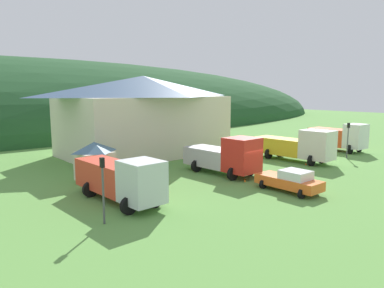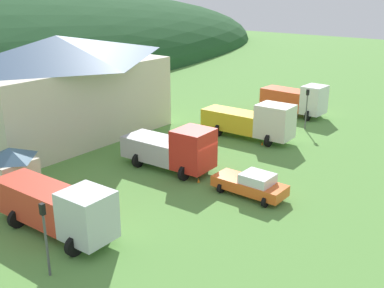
{
  "view_description": "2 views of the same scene",
  "coord_description": "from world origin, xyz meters",
  "px_view_note": "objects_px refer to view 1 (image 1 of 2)",
  "views": [
    {
      "loc": [
        -22.87,
        -19.84,
        7.43
      ],
      "look_at": [
        -1.71,
        4.77,
        2.54
      ],
      "focal_mm": 33.82,
      "sensor_mm": 36.0,
      "label": 1
    },
    {
      "loc": [
        -24.42,
        -18.71,
        13.02
      ],
      "look_at": [
        0.63,
        0.87,
        2.02
      ],
      "focal_mm": 42.81,
      "sensor_mm": 36.0,
      "label": 2
    }
  ],
  "objects_px": {
    "play_shed_cream": "(95,160)",
    "crane_truck_red": "(226,156)",
    "traffic_cone_mid_row": "(306,165)",
    "service_pickup_orange": "(290,181)",
    "tow_truck_silver": "(121,178)",
    "traffic_light_east": "(348,136)",
    "heavy_rig_striped": "(299,145)",
    "traffic_light_west": "(103,183)",
    "depot_building": "(144,114)",
    "traffic_cone_near_pickup": "(245,182)",
    "heavy_rig_white": "(340,137)"
  },
  "relations": [
    {
      "from": "service_pickup_orange",
      "to": "traffic_light_east",
      "type": "height_order",
      "value": "traffic_light_east"
    },
    {
      "from": "traffic_light_west",
      "to": "traffic_cone_mid_row",
      "type": "height_order",
      "value": "traffic_light_west"
    },
    {
      "from": "heavy_rig_white",
      "to": "traffic_light_west",
      "type": "bearing_deg",
      "value": -81.72
    },
    {
      "from": "depot_building",
      "to": "service_pickup_orange",
      "type": "xyz_separation_m",
      "value": [
        -0.68,
        -20.36,
        -3.81
      ]
    },
    {
      "from": "service_pickup_orange",
      "to": "traffic_light_east",
      "type": "bearing_deg",
      "value": 103.02
    },
    {
      "from": "heavy_rig_striped",
      "to": "heavy_rig_white",
      "type": "bearing_deg",
      "value": 91.49
    },
    {
      "from": "crane_truck_red",
      "to": "service_pickup_orange",
      "type": "distance_m",
      "value": 6.9
    },
    {
      "from": "crane_truck_red",
      "to": "traffic_light_east",
      "type": "relative_size",
      "value": 1.88
    },
    {
      "from": "crane_truck_red",
      "to": "traffic_light_west",
      "type": "bearing_deg",
      "value": -77.01
    },
    {
      "from": "traffic_light_west",
      "to": "traffic_light_east",
      "type": "xyz_separation_m",
      "value": [
        29.31,
        0.58,
        0.07
      ]
    },
    {
      "from": "play_shed_cream",
      "to": "service_pickup_orange",
      "type": "height_order",
      "value": "play_shed_cream"
    },
    {
      "from": "traffic_light_east",
      "to": "traffic_cone_near_pickup",
      "type": "relative_size",
      "value": 6.63
    },
    {
      "from": "traffic_cone_near_pickup",
      "to": "traffic_cone_mid_row",
      "type": "height_order",
      "value": "traffic_cone_mid_row"
    },
    {
      "from": "depot_building",
      "to": "traffic_cone_mid_row",
      "type": "relative_size",
      "value": 31.32
    },
    {
      "from": "service_pickup_orange",
      "to": "depot_building",
      "type": "bearing_deg",
      "value": 178.47
    },
    {
      "from": "depot_building",
      "to": "service_pickup_orange",
      "type": "relative_size",
      "value": 3.84
    },
    {
      "from": "play_shed_cream",
      "to": "depot_building",
      "type": "bearing_deg",
      "value": 37.97
    },
    {
      "from": "tow_truck_silver",
      "to": "crane_truck_red",
      "type": "xyz_separation_m",
      "value": [
        11.02,
        0.97,
        0.04
      ]
    },
    {
      "from": "play_shed_cream",
      "to": "traffic_cone_near_pickup",
      "type": "distance_m",
      "value": 12.48
    },
    {
      "from": "service_pickup_orange",
      "to": "traffic_light_west",
      "type": "relative_size",
      "value": 1.3
    },
    {
      "from": "traffic_cone_mid_row",
      "to": "traffic_light_east",
      "type": "bearing_deg",
      "value": -7.97
    },
    {
      "from": "heavy_rig_white",
      "to": "traffic_cone_mid_row",
      "type": "relative_size",
      "value": 11.3
    },
    {
      "from": "tow_truck_silver",
      "to": "traffic_cone_mid_row",
      "type": "height_order",
      "value": "tow_truck_silver"
    },
    {
      "from": "play_shed_cream",
      "to": "crane_truck_red",
      "type": "bearing_deg",
      "value": -30.85
    },
    {
      "from": "play_shed_cream",
      "to": "traffic_cone_near_pickup",
      "type": "bearing_deg",
      "value": -43.82
    },
    {
      "from": "depot_building",
      "to": "heavy_rig_white",
      "type": "height_order",
      "value": "depot_building"
    },
    {
      "from": "traffic_light_west",
      "to": "tow_truck_silver",
      "type": "bearing_deg",
      "value": 46.52
    },
    {
      "from": "traffic_cone_mid_row",
      "to": "service_pickup_orange",
      "type": "bearing_deg",
      "value": -154.39
    },
    {
      "from": "crane_truck_red",
      "to": "traffic_cone_mid_row",
      "type": "relative_size",
      "value": 12.11
    },
    {
      "from": "traffic_light_west",
      "to": "traffic_cone_near_pickup",
      "type": "xyz_separation_m",
      "value": [
        13.04,
        1.03,
        -2.34
      ]
    },
    {
      "from": "depot_building",
      "to": "crane_truck_red",
      "type": "relative_size",
      "value": 2.59
    },
    {
      "from": "traffic_light_east",
      "to": "heavy_rig_striped",
      "type": "bearing_deg",
      "value": 156.79
    },
    {
      "from": "crane_truck_red",
      "to": "heavy_rig_white",
      "type": "distance_m",
      "value": 19.63
    },
    {
      "from": "traffic_cone_near_pickup",
      "to": "tow_truck_silver",
      "type": "bearing_deg",
      "value": 169.87
    },
    {
      "from": "crane_truck_red",
      "to": "service_pickup_orange",
      "type": "relative_size",
      "value": 1.49
    },
    {
      "from": "service_pickup_orange",
      "to": "traffic_cone_mid_row",
      "type": "height_order",
      "value": "service_pickup_orange"
    },
    {
      "from": "play_shed_cream",
      "to": "tow_truck_silver",
      "type": "relative_size",
      "value": 0.39
    },
    {
      "from": "heavy_rig_striped",
      "to": "service_pickup_orange",
      "type": "height_order",
      "value": "heavy_rig_striped"
    },
    {
      "from": "tow_truck_silver",
      "to": "service_pickup_orange",
      "type": "xyz_separation_m",
      "value": [
        10.67,
        -5.87,
        -0.82
      ]
    },
    {
      "from": "traffic_light_west",
      "to": "traffic_light_east",
      "type": "distance_m",
      "value": 29.32
    },
    {
      "from": "traffic_light_east",
      "to": "traffic_light_west",
      "type": "bearing_deg",
      "value": -178.87
    },
    {
      "from": "traffic_cone_mid_row",
      "to": "crane_truck_red",
      "type": "bearing_deg",
      "value": 165.39
    },
    {
      "from": "traffic_light_west",
      "to": "heavy_rig_striped",
      "type": "bearing_deg",
      "value": 7.2
    },
    {
      "from": "heavy_rig_white",
      "to": "traffic_cone_near_pickup",
      "type": "xyz_separation_m",
      "value": [
        -20.34,
        -2.54,
        -1.74
      ]
    },
    {
      "from": "play_shed_cream",
      "to": "heavy_rig_striped",
      "type": "bearing_deg",
      "value": -18.65
    },
    {
      "from": "play_shed_cream",
      "to": "heavy_rig_white",
      "type": "height_order",
      "value": "heavy_rig_white"
    },
    {
      "from": "play_shed_cream",
      "to": "heavy_rig_white",
      "type": "distance_m",
      "value": 29.87
    },
    {
      "from": "tow_truck_silver",
      "to": "traffic_light_east",
      "type": "height_order",
      "value": "traffic_light_east"
    },
    {
      "from": "tow_truck_silver",
      "to": "play_shed_cream",
      "type": "bearing_deg",
      "value": 166.41
    },
    {
      "from": "depot_building",
      "to": "tow_truck_silver",
      "type": "xyz_separation_m",
      "value": [
        -11.35,
        -14.49,
        -2.99
      ]
    }
  ]
}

